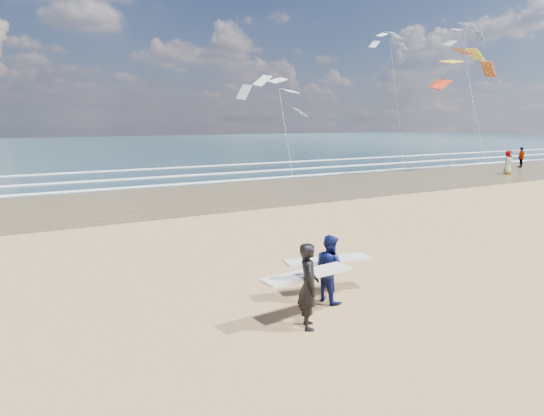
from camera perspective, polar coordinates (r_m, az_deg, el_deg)
wet_sand_strip at (r=37.68m, az=14.54°, el=3.38°), size 220.00×12.00×0.01m
ocean at (r=84.94m, az=-11.99°, el=7.21°), size 220.00×100.00×0.02m
foam_breakers at (r=45.38m, az=5.59°, el=4.86°), size 220.00×11.70×0.05m
surfer_near at (r=10.40m, az=4.31°, el=-8.94°), size 2.24×1.11×1.86m
surfer_far at (r=11.93m, az=6.78°, el=-6.97°), size 2.26×1.26×1.66m
beachgoer_0 at (r=43.59m, az=26.02°, el=4.85°), size 1.09×0.87×1.94m
beachgoer_1 at (r=50.36m, az=27.26°, el=5.32°), size 1.15×0.58×1.88m
kite_0 at (r=41.66m, az=22.38°, el=12.52°), size 6.90×4.86×11.00m
kite_1 at (r=39.39m, az=1.23°, el=11.40°), size 6.45×4.81×8.76m
kite_2 at (r=57.92m, az=22.26°, el=13.72°), size 5.75×4.73×15.70m
kite_5 at (r=54.92m, az=14.31°, el=13.49°), size 4.93×4.64×14.66m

